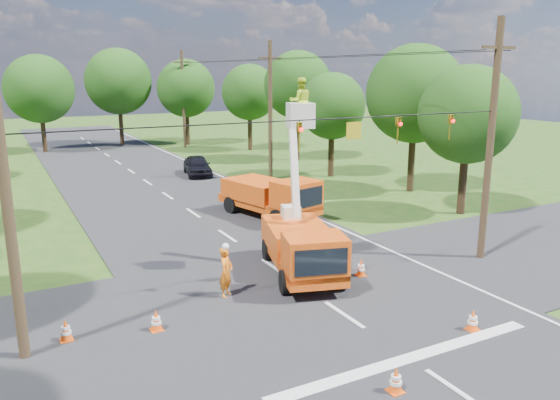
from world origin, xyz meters
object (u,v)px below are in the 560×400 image
traffic_cone_1 (473,320)px  tree_far_a (39,89)px  second_truck (271,196)px  pole_left (7,203)px  tree_far_c (186,88)px  traffic_cone_0 (396,380)px  distant_car (197,166)px  tree_right_b (415,94)px  tree_right_e (250,92)px  tree_far_b (118,81)px  pole_right_near (491,140)px  traffic_cone_3 (267,217)px  bucket_truck (302,236)px  tree_right_c (332,106)px  pole_right_mid (270,110)px  tree_right_d (298,85)px  traffic_cone_5 (66,330)px  tree_right_a (468,115)px  pole_right_far (183,98)px  traffic_cone_8 (361,268)px  ground_worker (226,272)px  traffic_cone_4 (156,320)px  traffic_cone_2 (269,233)px

traffic_cone_1 → tree_far_a: size_ratio=0.07×
second_truck → pole_left: size_ratio=0.73×
tree_far_c → tree_far_a: bearing=176.1°
traffic_cone_0 → tree_far_a: tree_far_a is taller
traffic_cone_0 → pole_left: bearing=142.2°
distant_car → tree_right_b: (10.80, -12.05, 5.66)m
tree_right_e → tree_far_b: (-10.80, 10.00, 1.00)m
distant_car → pole_right_near: 24.81m
traffic_cone_3 → bucket_truck: bearing=-106.2°
traffic_cone_3 → tree_far_a: (-7.77, 33.77, 5.83)m
second_truck → tree_right_c: (9.62, 8.76, 4.09)m
traffic_cone_1 → pole_right_mid: bearing=77.3°
tree_right_d → tree_far_a: bearing=141.1°
second_truck → traffic_cone_5: size_ratio=9.31×
tree_right_e → tree_far_b: 14.75m
tree_right_a → tree_right_e: size_ratio=0.96×
pole_right_mid → tree_right_e: pole_right_mid is taller
pole_right_far → tree_right_b: pole_right_far is taller
traffic_cone_3 → traffic_cone_1: bearing=-89.4°
traffic_cone_8 → tree_right_b: bearing=42.5°
traffic_cone_1 → tree_far_b: (0.08, 49.76, 6.45)m
traffic_cone_8 → tree_right_c: (10.58, 18.35, 4.95)m
traffic_cone_5 → tree_far_b: (11.33, 44.55, 6.45)m
pole_right_near → tree_right_b: bearing=61.6°
ground_worker → traffic_cone_5: bearing=142.9°
traffic_cone_5 → pole_right_near: 17.50m
tree_right_e → tree_far_c: size_ratio=0.94×
pole_right_mid → tree_right_d: 9.55m
traffic_cone_8 → tree_right_b: (12.38, 11.35, 6.08)m
pole_right_near → tree_far_c: pole_right_near is taller
tree_right_c → traffic_cone_4: bearing=-134.7°
traffic_cone_2 → tree_right_c: tree_right_c is taller
traffic_cone_2 → pole_right_near: size_ratio=0.07×
traffic_cone_5 → tree_right_a: 23.12m
tree_right_c → tree_right_e: size_ratio=0.91×
traffic_cone_5 → tree_right_a: bearing=14.3°
tree_right_c → tree_right_d: 8.27m
tree_right_a → tree_far_a: size_ratio=0.87×
ground_worker → pole_right_far: 40.53m
tree_far_c → bucket_truck: bearing=-102.5°
traffic_cone_3 → tree_right_d: tree_right_d is taller
pole_left → ground_worker: bearing=11.1°
traffic_cone_1 → pole_left: 13.93m
ground_worker → traffic_cone_3: 9.71m
ground_worker → traffic_cone_1: ground_worker is taller
ground_worker → traffic_cone_8: bearing=-52.8°
bucket_truck → tree_far_c: tree_far_c is taller
tree_far_a → tree_far_c: size_ratio=1.04×
traffic_cone_3 → tree_far_b: (0.23, 35.77, 6.45)m
traffic_cone_5 → traffic_cone_8: (10.95, 0.20, 0.00)m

